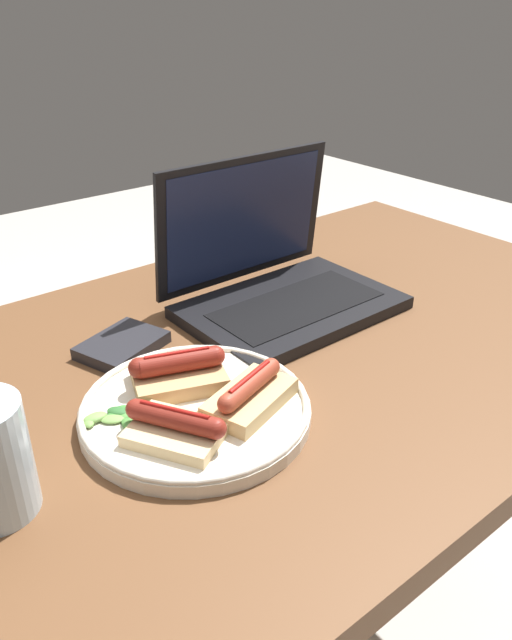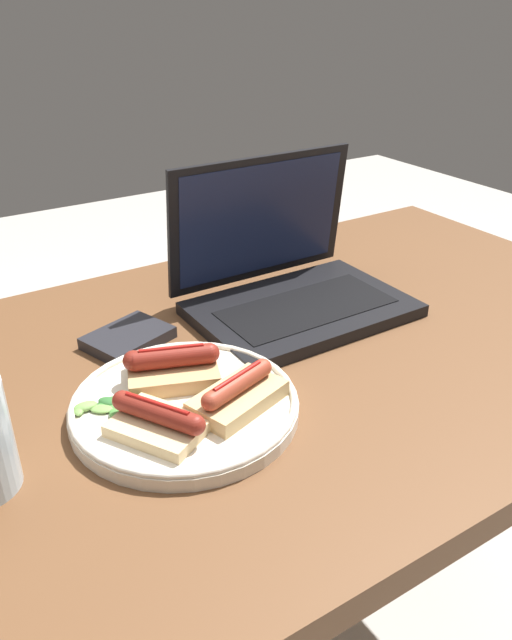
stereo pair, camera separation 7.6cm
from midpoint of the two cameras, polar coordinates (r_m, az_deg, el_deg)
desk at (r=0.85m, az=3.25°, el=-7.11°), size 1.23×0.70×0.71m
laptop at (r=0.91m, az=5.47°, el=3.38°), size 0.30×0.23×0.21m
plate at (r=0.70m, az=-3.41°, el=-7.84°), size 0.25×0.25×0.02m
sausage_toast_left at (r=0.72m, az=-4.64°, el=-4.40°), size 0.12×0.11×0.04m
sausage_toast_middle at (r=0.68m, az=1.56°, el=-6.87°), size 0.12×0.09×0.04m
sausage_toast_right at (r=0.65m, az=-5.56°, el=-9.23°), size 0.11×0.12×0.04m
salad_pile at (r=0.69m, az=-10.20°, el=-7.92°), size 0.08×0.05×0.01m
external_drive at (r=0.84m, az=-9.09°, el=-1.70°), size 0.12×0.11×0.02m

